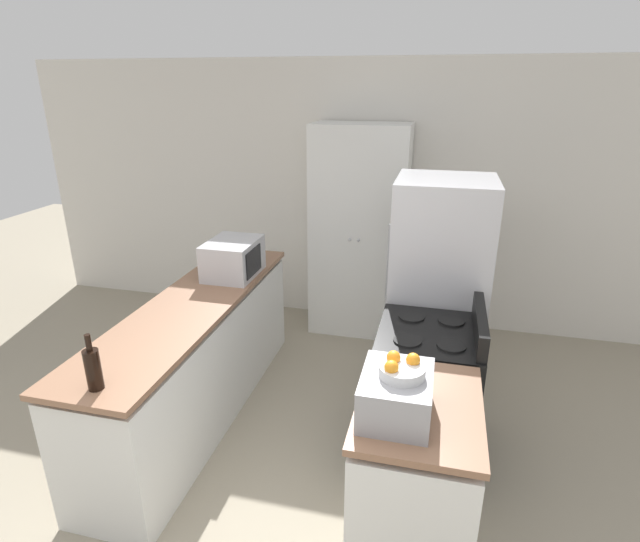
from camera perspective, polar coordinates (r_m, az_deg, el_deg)
wall_back at (r=5.08m, az=4.14°, el=8.53°), size 7.00×0.06×2.60m
counter_left at (r=3.86m, az=-13.90°, el=-9.93°), size 0.60×2.45×0.92m
counter_right at (r=2.84m, az=10.61°, el=-22.47°), size 0.60×0.82×0.92m
pantry_cabinet at (r=4.85m, az=4.48°, el=4.45°), size 0.90×0.53×2.03m
stove at (r=3.44m, az=11.90°, el=-13.41°), size 0.66×0.70×1.08m
refrigerator at (r=3.89m, az=13.27°, el=-2.48°), size 0.73×0.68×1.75m
microwave at (r=4.03m, az=-9.89°, el=1.46°), size 0.38×0.49×0.29m
wine_bottle at (r=2.78m, az=-24.51°, el=-10.08°), size 0.08×0.08×0.31m
toaster_oven at (r=2.39m, az=8.65°, el=-13.82°), size 0.33×0.40×0.21m
fruit_bowl at (r=2.32m, az=9.27°, el=-10.91°), size 0.21×0.21×0.09m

